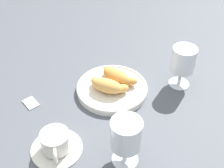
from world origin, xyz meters
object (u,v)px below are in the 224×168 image
juice_glass_left (183,61)px  juice_glass_right (126,136)px  croissant_small (117,76)px  coffee_cup_near (56,143)px  sugar_packet (31,103)px  pastry_plate (112,88)px  croissant_large (108,86)px

juice_glass_left → juice_glass_right: size_ratio=1.00×
croissant_small → coffee_cup_near: (0.13, -0.27, -0.01)m
juice_glass_right → sugar_packet: bearing=-158.0°
coffee_cup_near → juice_glass_right: (0.12, 0.13, 0.07)m
pastry_plate → croissant_large: croissant_large is taller
coffee_cup_near → juice_glass_left: bearing=93.9°
croissant_large → coffee_cup_near: bearing=-64.2°
croissant_large → pastry_plate: bearing=114.6°
coffee_cup_near → juice_glass_left: (-0.03, 0.45, 0.07)m
coffee_cup_near → juice_glass_right: juice_glass_right is taller
pastry_plate → juice_glass_left: juice_glass_left is taller
croissant_small → pastry_plate: bearing=-64.4°
croissant_small → coffee_cup_near: croissant_small is taller
sugar_packet → juice_glass_right: bearing=14.4°
juice_glass_left → coffee_cup_near: bearing=-86.1°
juice_glass_left → sugar_packet: bearing=-110.9°
coffee_cup_near → sugar_packet: coffee_cup_near is taller
juice_glass_left → sugar_packet: size_ratio=2.80×
pastry_plate → sugar_packet: 0.26m
croissant_large → croissant_small: size_ratio=0.94×
coffee_cup_near → juice_glass_right: size_ratio=0.97×
croissant_large → sugar_packet: 0.24m
juice_glass_left → sugar_packet: juice_glass_left is taller
pastry_plate → coffee_cup_near: 0.27m
juice_glass_right → pastry_plate: bearing=155.1°
coffee_cup_near → sugar_packet: (-0.20, 0.00, -0.02)m
croissant_small → juice_glass_right: (0.25, -0.14, 0.05)m
juice_glass_left → sugar_packet: (-0.17, -0.45, -0.09)m
pastry_plate → juice_glass_right: (0.24, -0.11, 0.08)m
croissant_small → juice_glass_right: 0.29m
pastry_plate → juice_glass_left: size_ratio=1.62×
croissant_small → coffee_cup_near: bearing=-64.3°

